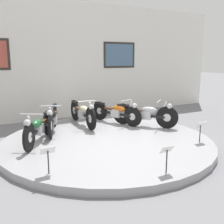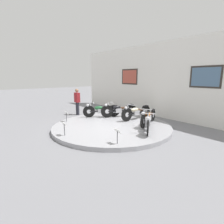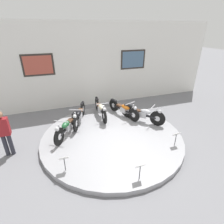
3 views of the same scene
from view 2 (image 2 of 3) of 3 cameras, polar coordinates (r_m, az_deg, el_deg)
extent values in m
plane|color=slate|center=(7.99, -0.03, -5.28)|extent=(60.00, 60.00, 0.00)
cylinder|color=#99999E|center=(7.97, -0.03, -4.73)|extent=(5.27, 5.27, 0.16)
cube|color=white|center=(10.34, 15.77, 9.84)|extent=(14.00, 0.20, 4.17)
cube|color=#2D2823|center=(11.79, 5.70, 11.38)|extent=(1.40, 0.02, 1.00)
cube|color=#B24C3D|center=(11.78, 5.69, 11.38)|extent=(1.24, 0.02, 0.84)
cube|color=#2D2823|center=(9.08, 28.15, 10.08)|extent=(1.40, 0.02, 1.00)
cube|color=slate|center=(9.08, 28.14, 10.08)|extent=(1.24, 0.02, 0.84)
cylinder|color=black|center=(9.39, -7.54, 0.17)|extent=(0.38, 0.57, 0.64)
cylinder|color=silver|center=(9.39, -7.54, 0.17)|extent=(0.17, 0.22, 0.22)
cylinder|color=black|center=(9.49, 0.63, 0.39)|extent=(0.38, 0.57, 0.64)
cylinder|color=silver|center=(9.49, 0.63, 0.39)|extent=(0.17, 0.22, 0.22)
cube|color=black|center=(9.42, -3.43, 0.28)|extent=(0.71, 1.09, 0.07)
cube|color=silver|center=(9.41, -3.68, 0.39)|extent=(0.34, 0.38, 0.24)
ellipsoid|color=#1E562D|center=(9.37, -4.30, 1.34)|extent=(0.44, 0.52, 0.20)
cube|color=#472D1E|center=(9.41, -2.11, 1.15)|extent=(0.34, 0.38, 0.07)
cube|color=black|center=(9.44, 0.64, 2.00)|extent=(0.27, 0.36, 0.06)
cylinder|color=silver|center=(9.35, -6.66, 1.39)|extent=(0.17, 0.24, 0.54)
cylinder|color=silver|center=(9.32, -6.04, 2.99)|extent=(0.48, 0.31, 0.03)
sphere|color=silver|center=(9.33, -7.96, 2.21)|extent=(0.15, 0.15, 0.15)
cylinder|color=black|center=(9.24, -1.60, 0.20)|extent=(0.30, 0.65, 0.67)
cylinder|color=silver|center=(9.24, -1.60, 0.20)|extent=(0.15, 0.24, 0.24)
cylinder|color=black|center=(9.71, 6.05, 0.69)|extent=(0.30, 0.65, 0.67)
cylinder|color=silver|center=(9.71, 6.05, 0.69)|extent=(0.15, 0.24, 0.24)
cube|color=black|center=(9.45, 2.32, 0.45)|extent=(0.52, 1.18, 0.07)
cube|color=silver|center=(9.44, 2.09, 0.55)|extent=(0.30, 0.37, 0.24)
ellipsoid|color=black|center=(9.37, 1.53, 1.48)|extent=(0.38, 0.53, 0.20)
cube|color=#472D1E|center=(9.51, 3.57, 1.36)|extent=(0.30, 0.37, 0.07)
cube|color=black|center=(9.66, 6.09, 2.35)|extent=(0.23, 0.37, 0.06)
cylinder|color=silver|center=(9.25, -0.73, 1.47)|extent=(0.13, 0.25, 0.54)
cylinder|color=silver|center=(9.24, -0.09, 3.09)|extent=(0.51, 0.23, 0.03)
sphere|color=silver|center=(9.17, -1.98, 2.26)|extent=(0.15, 0.15, 0.15)
cylinder|color=black|center=(8.50, 4.85, -0.86)|extent=(0.07, 0.67, 0.67)
cylinder|color=silver|center=(8.50, 4.85, -0.86)|extent=(0.07, 0.24, 0.23)
cylinder|color=black|center=(9.46, 10.84, 0.24)|extent=(0.07, 0.67, 0.67)
cylinder|color=silver|center=(9.46, 10.84, 0.24)|extent=(0.07, 0.24, 0.23)
cube|color=black|center=(8.97, 8.01, -0.28)|extent=(0.10, 1.24, 0.07)
cube|color=silver|center=(8.94, 7.83, -0.19)|extent=(0.21, 0.33, 0.24)
ellipsoid|color=beige|center=(8.83, 7.41, 0.75)|extent=(0.23, 0.49, 0.20)
cube|color=#472D1E|center=(9.10, 8.99, 0.76)|extent=(0.21, 0.33, 0.07)
cube|color=black|center=(9.41, 10.91, 1.93)|extent=(0.11, 0.36, 0.06)
cylinder|color=silver|center=(8.56, 5.60, 0.58)|extent=(0.05, 0.25, 0.54)
cylinder|color=silver|center=(8.59, 6.16, 2.37)|extent=(0.54, 0.05, 0.03)
sphere|color=silver|center=(8.40, 4.59, 1.35)|extent=(0.15, 0.15, 0.15)
cylinder|color=black|center=(7.50, 10.18, -2.91)|extent=(0.26, 0.59, 0.61)
cylinder|color=silver|center=(7.50, 10.18, -2.91)|extent=(0.14, 0.22, 0.21)
cylinder|color=black|center=(8.75, 13.19, -0.97)|extent=(0.26, 0.59, 0.61)
cylinder|color=silver|center=(8.75, 13.19, -0.97)|extent=(0.14, 0.22, 0.21)
cube|color=black|center=(8.12, 11.80, -1.87)|extent=(0.50, 1.19, 0.07)
cube|color=silver|center=(8.08, 11.72, -1.79)|extent=(0.30, 0.37, 0.24)
ellipsoid|color=#D16619|center=(7.95, 11.54, -0.81)|extent=(0.37, 0.53, 0.20)
cube|color=#472D1E|center=(8.30, 12.32, -0.62)|extent=(0.30, 0.37, 0.07)
cube|color=black|center=(8.70, 13.27, 0.70)|extent=(0.22, 0.37, 0.06)
cylinder|color=silver|center=(7.59, 10.61, -1.20)|extent=(0.13, 0.25, 0.54)
cylinder|color=silver|center=(7.64, 10.96, 0.85)|extent=(0.52, 0.22, 0.03)
sphere|color=silver|center=(7.37, 10.11, -0.46)|extent=(0.15, 0.15, 0.15)
cylinder|color=black|center=(6.55, 11.60, -4.92)|extent=(0.45, 0.54, 0.65)
cylinder|color=silver|center=(6.55, 11.60, -4.92)|extent=(0.19, 0.22, 0.23)
cylinder|color=black|center=(7.85, 11.50, -2.16)|extent=(0.45, 0.54, 0.65)
cylinder|color=silver|center=(7.85, 11.50, -2.16)|extent=(0.19, 0.22, 0.23)
cube|color=black|center=(7.20, 11.55, -3.42)|extent=(0.84, 1.00, 0.07)
cube|color=silver|center=(7.16, 11.56, -3.34)|extent=(0.36, 0.37, 0.24)
ellipsoid|color=#B2B5BA|center=(7.02, 11.62, -2.29)|extent=(0.47, 0.51, 0.20)
cube|color=#472D1E|center=(7.38, 11.58, -1.93)|extent=(0.36, 0.37, 0.07)
cube|color=black|center=(7.79, 11.58, -0.20)|extent=(0.31, 0.34, 0.06)
cylinder|color=silver|center=(6.64, 11.66, -2.90)|extent=(0.19, 0.22, 0.54)
cylinder|color=silver|center=(6.69, 11.74, -0.52)|extent=(0.44, 0.37, 0.03)
sphere|color=silver|center=(6.40, 11.73, -2.15)|extent=(0.15, 0.15, 0.15)
cylinder|color=#333338|center=(8.75, -14.65, -1.68)|extent=(0.02, 0.02, 0.42)
cube|color=white|center=(8.70, -14.73, -0.24)|extent=(0.26, 0.11, 0.15)
cylinder|color=#333338|center=(6.72, -15.26, -5.69)|extent=(0.02, 0.02, 0.42)
cube|color=white|center=(6.66, -15.36, -3.84)|extent=(0.26, 0.11, 0.15)
cylinder|color=#333338|center=(5.71, 1.75, -8.34)|extent=(0.02, 0.02, 0.42)
cube|color=white|center=(5.64, 1.76, -6.19)|extent=(0.26, 0.11, 0.15)
cylinder|color=#2D2D38|center=(10.95, -11.39, 1.18)|extent=(0.13, 0.13, 0.78)
cylinder|color=#2D2D38|center=(10.81, -10.99, 1.07)|extent=(0.13, 0.13, 0.78)
cube|color=maroon|center=(10.78, -11.33, 4.68)|extent=(0.36, 0.22, 0.58)
sphere|color=#9E7051|center=(10.74, -11.42, 6.93)|extent=(0.21, 0.21, 0.21)
camera|label=1|loc=(8.89, -45.21, 7.23)|focal=42.00mm
camera|label=3|loc=(7.88, -45.29, 19.60)|focal=28.00mm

